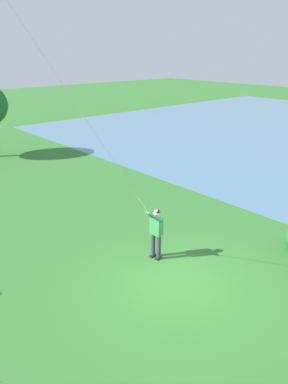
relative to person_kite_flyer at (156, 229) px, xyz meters
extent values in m
plane|color=#33702D|center=(-0.53, -1.43, -1.05)|extent=(120.00, 120.00, 0.00)
cube|color=#232328|center=(0.01, -0.12, -1.02)|extent=(0.25, 0.14, 0.06)
cylinder|color=#383842|center=(0.03, -0.12, -0.60)|extent=(0.14, 0.14, 0.82)
cube|color=#232328|center=(-0.01, 0.12, -1.02)|extent=(0.25, 0.14, 0.06)
cylinder|color=#383842|center=(0.01, 0.12, -0.60)|extent=(0.14, 0.14, 0.82)
cube|color=#38894C|center=(0.02, 0.00, 0.11)|extent=(0.26, 0.42, 0.60)
sphere|color=beige|center=(0.02, 0.00, 0.57)|extent=(0.22, 0.22, 0.22)
ellipsoid|color=black|center=(0.04, 0.00, 0.61)|extent=(0.25, 0.25, 0.13)
cylinder|color=#38894C|center=(-0.19, -0.11, 0.56)|extent=(0.55, 0.30, 0.43)
cylinder|color=#38894C|center=(-0.21, 0.07, 0.56)|extent=(0.51, 0.39, 0.43)
sphere|color=beige|center=(-0.36, -0.04, 0.69)|extent=(0.10, 0.10, 0.10)
cylinder|color=silver|center=(-2.61, -0.28, 3.90)|extent=(4.51, 0.50, 6.43)
camera|label=1|loc=(-7.30, -7.67, 5.39)|focal=34.39mm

